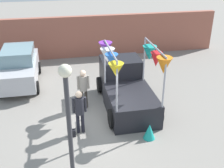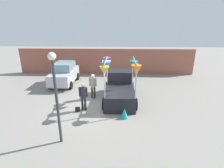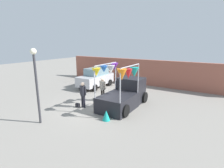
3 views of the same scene
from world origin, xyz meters
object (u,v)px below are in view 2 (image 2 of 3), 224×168
(person_customer, at_px, (83,94))
(handbag, at_px, (78,109))
(vendor_truck, at_px, (120,86))
(person_vendor, at_px, (93,84))
(parked_car, at_px, (64,73))
(street_lamp, at_px, (55,87))
(folded_kite_bundle_teal, at_px, (124,113))

(person_customer, height_order, handbag, person_customer)
(vendor_truck, height_order, person_vendor, vendor_truck)
(vendor_truck, xyz_separation_m, parked_car, (-4.78, 3.07, 0.02))
(vendor_truck, distance_m, person_vendor, 1.86)
(street_lamp, distance_m, folded_kite_bundle_teal, 4.30)
(parked_car, height_order, folded_kite_bundle_teal, parked_car)
(person_vendor, bearing_deg, handbag, -108.65)
(parked_car, distance_m, street_lamp, 8.36)
(person_vendor, bearing_deg, person_customer, -100.31)
(handbag, bearing_deg, person_vendor, 71.35)
(street_lamp, bearing_deg, person_vendor, 80.70)
(person_customer, height_order, folded_kite_bundle_teal, person_customer)
(parked_car, relative_size, handbag, 14.29)
(person_vendor, bearing_deg, vendor_truck, -0.38)
(handbag, relative_size, folded_kite_bundle_teal, 0.47)
(parked_car, xyz_separation_m, folded_kite_bundle_teal, (5.04, -5.75, -0.64))
(street_lamp, bearing_deg, handbag, 87.69)
(person_customer, xyz_separation_m, handbag, (-0.35, -0.20, -0.92))
(person_customer, height_order, street_lamp, street_lamp)
(parked_car, bearing_deg, person_vendor, -46.18)
(parked_car, bearing_deg, vendor_truck, -32.68)
(person_vendor, xyz_separation_m, handbag, (-0.68, -2.02, -0.95))
(parked_car, height_order, person_vendor, parked_car)
(handbag, bearing_deg, person_customer, 29.74)
(person_customer, xyz_separation_m, person_vendor, (0.33, 1.82, 0.02))
(parked_car, xyz_separation_m, handbag, (2.25, -5.07, -0.80))
(person_customer, distance_m, handbag, 1.01)
(person_customer, distance_m, person_vendor, 1.85)
(vendor_truck, height_order, street_lamp, street_lamp)
(vendor_truck, distance_m, folded_kite_bundle_teal, 2.77)
(person_customer, xyz_separation_m, folded_kite_bundle_teal, (2.44, -0.88, -0.76))
(vendor_truck, xyz_separation_m, handbag, (-2.53, -2.00, -0.79))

